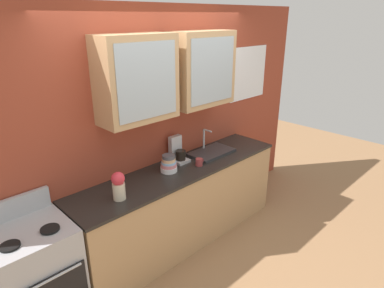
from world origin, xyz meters
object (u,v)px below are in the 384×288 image
(stove_range, at_px, (36,279))
(vase, at_px, (119,185))
(sink_faucet, at_px, (211,152))
(coffee_maker, at_px, (178,152))
(bowl_stack, at_px, (169,164))
(cup_near_sink, at_px, (199,162))

(stove_range, bearing_deg, vase, -5.97)
(sink_faucet, distance_m, vase, 1.39)
(sink_faucet, relative_size, vase, 2.06)
(vase, bearing_deg, sink_faucet, 5.70)
(coffee_maker, bearing_deg, sink_faucet, -15.30)
(stove_range, relative_size, bowl_stack, 5.94)
(sink_faucet, relative_size, bowl_stack, 2.93)
(stove_range, height_order, sink_faucet, sink_faucet)
(coffee_maker, bearing_deg, vase, -164.76)
(stove_range, xyz_separation_m, coffee_maker, (1.73, 0.17, 0.56))
(vase, height_order, cup_near_sink, vase)
(sink_faucet, xyz_separation_m, cup_near_sink, (-0.35, -0.14, 0.02))
(vase, xyz_separation_m, coffee_maker, (0.94, 0.26, -0.03))
(stove_range, relative_size, coffee_maker, 3.80)
(bowl_stack, height_order, cup_near_sink, bowl_stack)
(stove_range, distance_m, bowl_stack, 1.57)
(stove_range, bearing_deg, coffee_maker, 5.74)
(sink_faucet, xyz_separation_m, vase, (-1.37, -0.14, 0.12))
(sink_faucet, bearing_deg, vase, -174.30)
(sink_faucet, height_order, bowl_stack, sink_faucet)
(bowl_stack, bearing_deg, cup_near_sink, -20.55)
(sink_faucet, height_order, cup_near_sink, sink_faucet)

